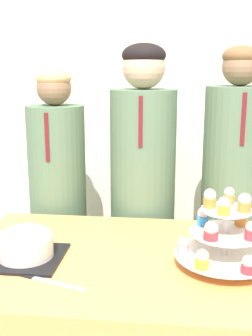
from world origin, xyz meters
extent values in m
cube|color=beige|center=(0.00, 1.53, 1.35)|extent=(9.00, 0.06, 2.70)
cube|color=black|center=(-0.36, 0.33, 0.75)|extent=(0.25, 0.25, 0.01)
cylinder|color=silver|center=(-0.36, 0.33, 0.79)|extent=(0.19, 0.19, 0.07)
ellipsoid|color=silver|center=(-0.36, 0.33, 0.83)|extent=(0.19, 0.19, 0.07)
cube|color=silver|center=(-0.20, 0.17, 0.75)|extent=(0.18, 0.07, 0.00)
cube|color=black|center=(-0.33, 0.22, 0.75)|extent=(0.08, 0.04, 0.01)
cylinder|color=silver|center=(0.31, 0.36, 0.84)|extent=(0.02, 0.02, 0.20)
cylinder|color=silver|center=(0.31, 0.36, 0.78)|extent=(0.33, 0.33, 0.01)
cylinder|color=silver|center=(0.31, 0.36, 0.86)|extent=(0.23, 0.23, 0.01)
cylinder|color=silver|center=(0.31, 0.36, 0.94)|extent=(0.17, 0.17, 0.01)
cylinder|color=#E5333D|center=(0.37, 0.23, 0.80)|extent=(0.04, 0.04, 0.03)
sphere|color=white|center=(0.37, 0.23, 0.82)|extent=(0.04, 0.04, 0.04)
cylinder|color=white|center=(0.37, 0.48, 0.80)|extent=(0.05, 0.05, 0.03)
sphere|color=white|center=(0.37, 0.48, 0.83)|extent=(0.04, 0.04, 0.04)
cylinder|color=orange|center=(0.24, 0.48, 0.80)|extent=(0.04, 0.04, 0.03)
sphere|color=#F4E5C6|center=(0.24, 0.48, 0.82)|extent=(0.04, 0.04, 0.04)
cylinder|color=pink|center=(0.18, 0.35, 0.80)|extent=(0.04, 0.04, 0.03)
sphere|color=beige|center=(0.18, 0.35, 0.83)|extent=(0.04, 0.04, 0.04)
cylinder|color=yellow|center=(0.23, 0.25, 0.80)|extent=(0.04, 0.04, 0.03)
sphere|color=beige|center=(0.23, 0.25, 0.83)|extent=(0.04, 0.04, 0.04)
cylinder|color=orange|center=(0.37, 0.42, 0.88)|extent=(0.04, 0.04, 0.03)
sphere|color=#F4E5C6|center=(0.37, 0.42, 0.91)|extent=(0.04, 0.04, 0.04)
cylinder|color=#3893DB|center=(0.24, 0.41, 0.88)|extent=(0.04, 0.04, 0.03)
sphere|color=silver|center=(0.24, 0.41, 0.91)|extent=(0.04, 0.04, 0.04)
cylinder|color=#E5333D|center=(0.26, 0.29, 0.88)|extent=(0.05, 0.05, 0.02)
sphere|color=#F4E5C6|center=(0.26, 0.29, 0.90)|extent=(0.04, 0.04, 0.04)
cylinder|color=#E5333D|center=(0.39, 0.30, 0.88)|extent=(0.04, 0.04, 0.03)
sphere|color=#F4E5C6|center=(0.39, 0.30, 0.91)|extent=(0.04, 0.04, 0.04)
cylinder|color=orange|center=(0.37, 0.34, 0.96)|extent=(0.04, 0.04, 0.03)
sphere|color=#F4E5C6|center=(0.37, 0.34, 0.99)|extent=(0.04, 0.04, 0.04)
cylinder|color=orange|center=(0.33, 0.41, 0.96)|extent=(0.04, 0.04, 0.03)
sphere|color=#F4E5C6|center=(0.33, 0.41, 0.98)|extent=(0.03, 0.03, 0.03)
cylinder|color=orange|center=(0.26, 0.37, 0.96)|extent=(0.04, 0.04, 0.03)
sphere|color=#F4E5C6|center=(0.26, 0.37, 0.99)|extent=(0.04, 0.04, 0.04)
cylinder|color=yellow|center=(0.30, 0.30, 0.96)|extent=(0.04, 0.04, 0.03)
sphere|color=#F4E5C6|center=(0.30, 0.30, 0.98)|extent=(0.04, 0.04, 0.04)
cylinder|color=#567556|center=(-0.43, 0.98, 0.61)|extent=(0.28, 0.28, 1.22)
sphere|color=#8E6B4C|center=(-0.43, 0.98, 1.30)|extent=(0.16, 0.16, 0.16)
ellipsoid|color=tan|center=(-0.43, 0.98, 1.35)|extent=(0.17, 0.17, 0.09)
cube|color=maroon|center=(-0.43, 0.84, 1.09)|extent=(0.02, 0.01, 0.22)
cylinder|color=#567556|center=(-0.01, 0.98, 0.65)|extent=(0.31, 0.31, 1.30)
sphere|color=#D6AD89|center=(-0.01, 0.98, 1.39)|extent=(0.20, 0.20, 0.20)
ellipsoid|color=black|center=(-0.01, 0.98, 1.45)|extent=(0.20, 0.20, 0.11)
cube|color=maroon|center=(-0.01, 0.82, 1.17)|extent=(0.02, 0.01, 0.22)
cylinder|color=#567556|center=(0.42, 0.98, 0.66)|extent=(0.30, 0.30, 1.31)
sphere|color=#8E6B4C|center=(0.42, 0.98, 1.40)|extent=(0.17, 0.17, 0.17)
ellipsoid|color=brown|center=(0.42, 0.98, 1.44)|extent=(0.17, 0.17, 0.09)
cube|color=maroon|center=(0.42, 0.83, 1.18)|extent=(0.02, 0.01, 0.22)
camera|label=1|loc=(0.14, -0.97, 1.38)|focal=45.00mm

